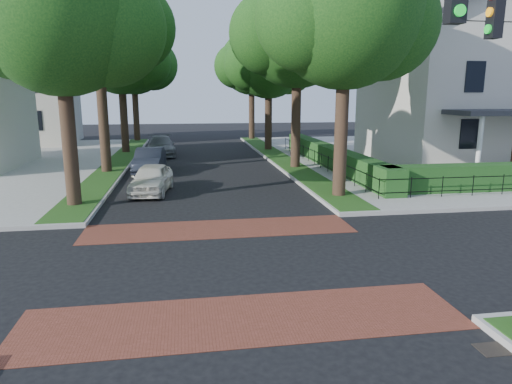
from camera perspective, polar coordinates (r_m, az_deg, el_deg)
ground at (r=12.50m, az=-3.43°, el=-8.82°), size 120.00×120.00×0.00m
sidewalk_ne at (r=37.15m, az=24.87°, el=4.25°), size 30.00×30.00×0.15m
crosswalk_far at (r=15.51m, az=-4.58°, el=-4.60°), size 9.00×2.20×0.01m
crosswalk_near at (r=9.59m, az=-1.51°, el=-15.58°), size 9.00×2.20×0.01m
storm_drain at (r=9.62m, az=27.73°, el=-16.98°), size 0.65×0.45×0.01m
grass_strip_ne at (r=31.69m, az=2.97°, el=4.33°), size 1.60×29.80×0.02m
grass_strip_nw at (r=31.32m, az=-16.80°, el=3.74°), size 1.60×29.80×0.02m
tree_right_near at (r=20.25m, az=11.21°, el=20.92°), size 7.75×6.67×10.66m
tree_right_mid at (r=27.91m, az=5.32°, el=19.36°), size 8.25×7.09×11.22m
tree_right_far at (r=36.54m, az=1.69°, el=15.98°), size 7.25×6.23×9.74m
tree_right_back at (r=45.43m, az=-0.46°, el=15.69°), size 7.50×6.45×10.20m
tree_left_near at (r=19.54m, az=-22.98°, el=19.48°), size 7.50×6.45×10.20m
tree_left_mid at (r=27.48m, az=-19.01°, el=19.65°), size 8.00×6.88×11.48m
tree_left_far at (r=36.19m, az=-16.40°, el=15.89°), size 7.00×6.02×9.86m
tree_left_back at (r=45.16m, az=-14.94°, el=15.51°), size 7.75×6.66×10.44m
hedge_main_road at (r=28.27m, az=9.27°, el=4.45°), size 1.00×18.00×1.20m
fence_main_road at (r=28.06m, az=7.71°, el=4.13°), size 0.06×18.00×0.90m
house_victorian at (r=33.25m, az=25.85°, el=13.66°), size 13.00×13.05×12.48m
house_left_far at (r=45.94m, az=-27.81°, el=11.51°), size 10.00×9.00×10.14m
parked_car_front at (r=21.40m, az=-12.93°, el=1.62°), size 2.09×4.10×1.34m
parked_car_middle at (r=27.10m, az=-13.16°, el=3.87°), size 1.74×4.37×1.42m
parked_car_rear at (r=34.48m, az=-11.80°, el=5.64°), size 2.29×4.97×1.41m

